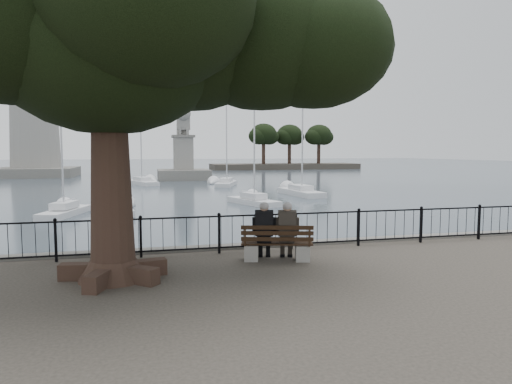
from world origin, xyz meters
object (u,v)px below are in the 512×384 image
object	(u,v)px
tree	(145,24)
lighthouse	(33,79)
person_right	(287,233)
lion_monument	(183,161)
bench	(277,248)
person_left	(264,233)

from	to	relation	value
tree	lighthouse	xyz separation A→B (m)	(-15.21, 61.27, 7.47)
person_right	lion_monument	world-z (taller)	lion_monument
bench	lighthouse	xyz separation A→B (m)	(-18.24, 60.67, 12.46)
tree	lion_monument	world-z (taller)	lion_monument
person_right	tree	size ratio (longest dim) A/B	0.15
bench	lighthouse	bearing A→B (deg)	106.74
person_right	tree	world-z (taller)	tree
lighthouse	lion_monument	size ratio (longest dim) A/B	3.46
bench	person_left	xyz separation A→B (m)	(-0.28, 0.18, 0.35)
bench	person_right	size ratio (longest dim) A/B	1.25
bench	lighthouse	world-z (taller)	lighthouse
person_left	lighthouse	size ratio (longest dim) A/B	0.04
person_right	person_left	bearing A→B (deg)	164.77
bench	person_left	world-z (taller)	person_left
lighthouse	person_left	bearing A→B (deg)	-73.46
person_right	lighthouse	distance (m)	64.54
person_right	lighthouse	bearing A→B (deg)	106.97
person_right	lion_monument	xyz separation A→B (m)	(1.49, 48.56, 0.72)
tree	lighthouse	bearing A→B (deg)	103.94
lion_monument	tree	bearing A→B (deg)	-95.56
tree	lighthouse	distance (m)	63.57
person_right	lion_monument	distance (m)	48.59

